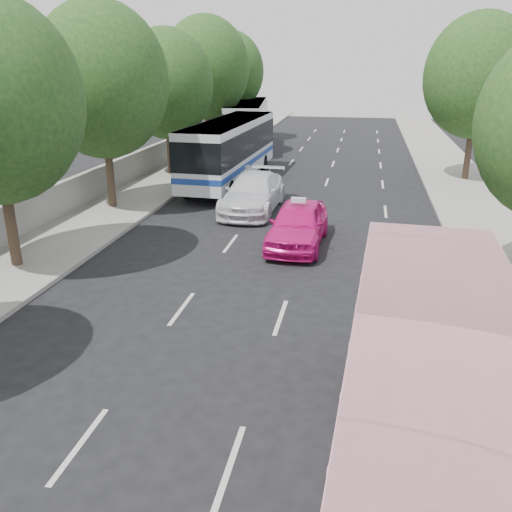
% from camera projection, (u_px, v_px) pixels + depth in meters
% --- Properties ---
extents(ground, '(120.00, 120.00, 0.00)m').
position_uv_depth(ground, '(207.00, 395.00, 11.66)').
color(ground, black).
rests_on(ground, ground).
extents(sidewalk_left, '(4.00, 90.00, 0.15)m').
position_uv_depth(sidewalk_left, '(161.00, 181.00, 31.61)').
color(sidewalk_left, '#9E998E').
rests_on(sidewalk_left, ground).
extents(sidewalk_right, '(4.00, 90.00, 0.12)m').
position_uv_depth(sidewalk_right, '(467.00, 195.00, 28.53)').
color(sidewalk_right, '#9E998E').
rests_on(sidewalk_right, ground).
extents(low_wall, '(0.30, 90.00, 1.50)m').
position_uv_depth(low_wall, '(131.00, 166.00, 31.65)').
color(low_wall, '#9E998E').
rests_on(low_wall, sidewalk_left).
extents(tree_left_c, '(6.00, 6.00, 9.35)m').
position_uv_depth(tree_left_c, '(102.00, 75.00, 23.97)').
color(tree_left_c, '#38281E').
rests_on(tree_left_c, ground).
extents(tree_left_d, '(5.52, 5.52, 8.60)m').
position_uv_depth(tree_left_d, '(167.00, 80.00, 31.49)').
color(tree_left_d, '#38281E').
rests_on(tree_left_d, ground).
extents(tree_left_e, '(6.30, 6.30, 9.82)m').
position_uv_depth(tree_left_e, '(206.00, 64.00, 38.57)').
color(tree_left_e, '#38281E').
rests_on(tree_left_e, ground).
extents(tree_left_f, '(5.88, 5.88, 9.16)m').
position_uv_depth(tree_left_f, '(230.00, 69.00, 46.13)').
color(tree_left_f, '#38281E').
rests_on(tree_left_f, ground).
extents(tree_right_far, '(6.00, 6.00, 9.35)m').
position_uv_depth(tree_right_far, '(481.00, 72.00, 29.98)').
color(tree_right_far, '#38281E').
rests_on(tree_right_far, ground).
extents(pink_bus, '(3.14, 10.49, 3.31)m').
position_uv_depth(pink_bus, '(439.00, 411.00, 7.78)').
color(pink_bus, pink).
rests_on(pink_bus, ground).
extents(pink_taxi, '(2.16, 5.05, 1.70)m').
position_uv_depth(pink_taxi, '(298.00, 224.00, 20.76)').
color(pink_taxi, '#E0137F').
rests_on(pink_taxi, ground).
extents(white_pickup, '(2.53, 5.91, 1.70)m').
position_uv_depth(white_pickup, '(253.00, 193.00, 25.54)').
color(white_pickup, silver).
rests_on(white_pickup, ground).
extents(tour_coach_front, '(3.05, 11.93, 3.54)m').
position_uv_depth(tour_coach_front, '(230.00, 146.00, 30.84)').
color(tour_coach_front, silver).
rests_on(tour_coach_front, ground).
extents(tour_coach_rear, '(4.17, 12.25, 3.59)m').
position_uv_depth(tour_coach_rear, '(247.00, 120.00, 43.26)').
color(tour_coach_rear, silver).
rests_on(tour_coach_rear, ground).
extents(taxi_roof_sign, '(0.56, 0.20, 0.18)m').
position_uv_depth(taxi_roof_sign, '(299.00, 200.00, 20.44)').
color(taxi_roof_sign, silver).
rests_on(taxi_roof_sign, pink_taxi).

